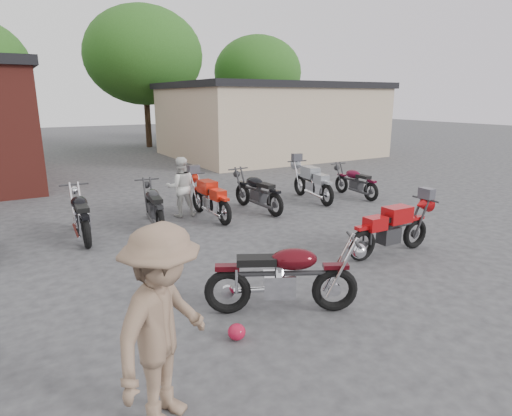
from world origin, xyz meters
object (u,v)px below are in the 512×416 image
sportbike (392,226)px  row_bike_3 (154,203)px  row_bike_5 (257,190)px  person_tan (164,327)px  row_bike_2 (81,212)px  vintage_motorcycle (285,272)px  row_bike_7 (355,180)px  person_light (181,187)px  helmet (237,332)px  row_bike_6 (312,181)px  row_bike_4 (210,196)px

sportbike → row_bike_3: size_ratio=1.03×
sportbike → row_bike_5: bearing=98.8°
sportbike → row_bike_3: (-3.43, 4.37, -0.02)m
row_bike_3 → person_tan: bearing=170.9°
row_bike_2 → vintage_motorcycle: bearing=-156.8°
row_bike_7 → person_light: bearing=84.2°
helmet → row_bike_5: size_ratio=0.11×
helmet → person_tan: bearing=-144.3°
helmet → row_bike_5: 6.56m
row_bike_7 → row_bike_6: bearing=79.2°
helmet → row_bike_2: bearing=100.2°
sportbike → row_bike_7: sportbike is taller
row_bike_5 → row_bike_7: size_ratio=1.11×
person_tan → row_bike_4: person_tan is taller
sportbike → row_bike_5: (-0.54, 4.28, 0.01)m
row_bike_4 → row_bike_7: row_bike_4 is taller
person_light → row_bike_2: 2.65m
sportbike → person_light: (-2.55, 4.83, 0.20)m
row_bike_5 → row_bike_7: 3.53m
person_tan → row_bike_7: 10.45m
vintage_motorcycle → row_bike_7: 7.98m
row_bike_2 → row_bike_4: 3.13m
row_bike_3 → helmet: bearing=-179.5°
sportbike → row_bike_7: (2.99, 4.16, -0.05)m
row_bike_2 → row_bike_3: bearing=-83.6°
sportbike → row_bike_6: 4.72m
row_bike_4 → row_bike_5: 1.45m
vintage_motorcycle → helmet: 1.12m
vintage_motorcycle → row_bike_4: bearing=105.0°
person_light → row_bike_7: (5.53, -0.66, -0.25)m
person_tan → row_bike_5: size_ratio=0.97×
row_bike_4 → row_bike_5: size_ratio=0.98×
row_bike_4 → row_bike_6: size_ratio=0.96×
vintage_motorcycle → row_bike_3: 5.26m
sportbike → person_tan: size_ratio=1.00×
row_bike_3 → row_bike_4: bearing=-86.6°
person_light → row_bike_7: bearing=-174.8°
vintage_motorcycle → row_bike_4: size_ratio=1.07×
sportbike → helmet: (-4.15, -1.18, -0.47)m
row_bike_6 → row_bike_4: bearing=100.3°
person_light → row_bike_5: person_light is taller
person_light → row_bike_5: (2.00, -0.54, -0.19)m
person_light → row_bike_6: (4.06, -0.36, -0.18)m
helmet → row_bike_7: row_bike_7 is taller
row_bike_5 → row_bike_6: row_bike_6 is taller
row_bike_3 → row_bike_5: 2.89m
person_tan → row_bike_5: person_tan is taller
helmet → person_tan: (-1.24, -0.89, 0.89)m
row_bike_6 → row_bike_3: bearing=98.0°
row_bike_6 → vintage_motorcycle: bearing=145.5°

